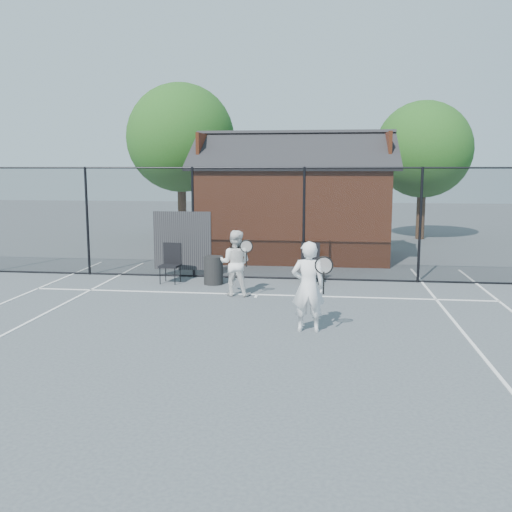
# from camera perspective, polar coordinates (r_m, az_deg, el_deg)

# --- Properties ---
(ground) EXTENTS (80.00, 80.00, 0.00)m
(ground) POSITION_cam_1_polar(r_m,az_deg,el_deg) (10.62, -1.90, -7.42)
(ground) COLOR #43494C
(ground) RESTS_ON ground
(court_lines) EXTENTS (11.02, 18.00, 0.01)m
(court_lines) POSITION_cam_1_polar(r_m,az_deg,el_deg) (9.37, -3.19, -9.62)
(court_lines) COLOR white
(court_lines) RESTS_ON ground
(fence) EXTENTS (22.04, 3.00, 3.00)m
(fence) POSITION_cam_1_polar(r_m,az_deg,el_deg) (15.26, -0.11, 3.09)
(fence) COLOR black
(fence) RESTS_ON ground
(clubhouse) EXTENTS (6.50, 4.36, 4.19)m
(clubhouse) POSITION_cam_1_polar(r_m,az_deg,el_deg) (19.15, 3.81, 4.71)
(clubhouse) COLOR brown
(clubhouse) RESTS_ON ground
(tree_left) EXTENTS (4.48, 4.48, 6.44)m
(tree_left) POSITION_cam_1_polar(r_m,az_deg,el_deg) (24.38, -7.53, 11.60)
(tree_left) COLOR #362815
(tree_left) RESTS_ON ground
(tree_right) EXTENTS (3.97, 3.97, 5.70)m
(tree_right) POSITION_cam_1_polar(r_m,az_deg,el_deg) (24.88, 16.40, 10.16)
(tree_right) COLOR #362815
(tree_right) RESTS_ON ground
(player_front) EXTENTS (0.75, 0.55, 1.67)m
(player_front) POSITION_cam_1_polar(r_m,az_deg,el_deg) (10.39, 5.25, -3.06)
(player_front) COLOR white
(player_front) RESTS_ON ground
(player_back) EXTENTS (0.86, 0.65, 1.54)m
(player_back) POSITION_cam_1_polar(r_m,az_deg,el_deg) (13.31, -2.09, -0.70)
(player_back) COLOR white
(player_back) RESTS_ON ground
(chair_left) EXTENTS (0.52, 0.54, 1.01)m
(chair_left) POSITION_cam_1_polar(r_m,az_deg,el_deg) (14.93, -8.61, -0.79)
(chair_left) COLOR black
(chair_left) RESTS_ON ground
(chair_right) EXTENTS (0.52, 0.54, 1.01)m
(chair_right) POSITION_cam_1_polar(r_m,az_deg,el_deg) (14.82, 5.50, -0.80)
(chair_right) COLOR black
(chair_right) RESTS_ON ground
(waste_bin) EXTENTS (0.54, 0.54, 0.72)m
(waste_bin) POSITION_cam_1_polar(r_m,az_deg,el_deg) (14.69, -4.27, -1.44)
(waste_bin) COLOR black
(waste_bin) RESTS_ON ground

